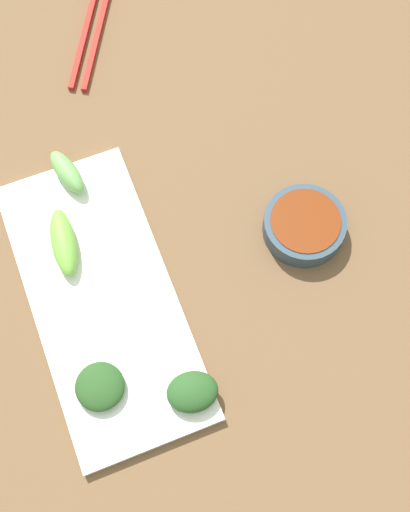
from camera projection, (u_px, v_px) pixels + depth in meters
tabletop at (166, 258)px, 0.88m from camera, size 2.10×2.10×0.02m
sauce_bowl at (304, 225)px, 0.87m from camera, size 0.10×0.10×0.03m
serving_plate at (103, 298)px, 0.85m from camera, size 0.17×0.38×0.01m
broccoli_leafy_0 at (192, 392)px, 0.79m from camera, size 0.07×0.06×0.03m
broccoli_stalk_1 at (67, 172)px, 0.89m from camera, size 0.04×0.08×0.03m
broccoli_stalk_2 at (64, 242)px, 0.85m from camera, size 0.04×0.10×0.03m
broccoli_leafy_3 at (100, 387)px, 0.79m from camera, size 0.06×0.06×0.02m
chopsticks at (94, 24)px, 1.00m from camera, size 0.14×0.21×0.01m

